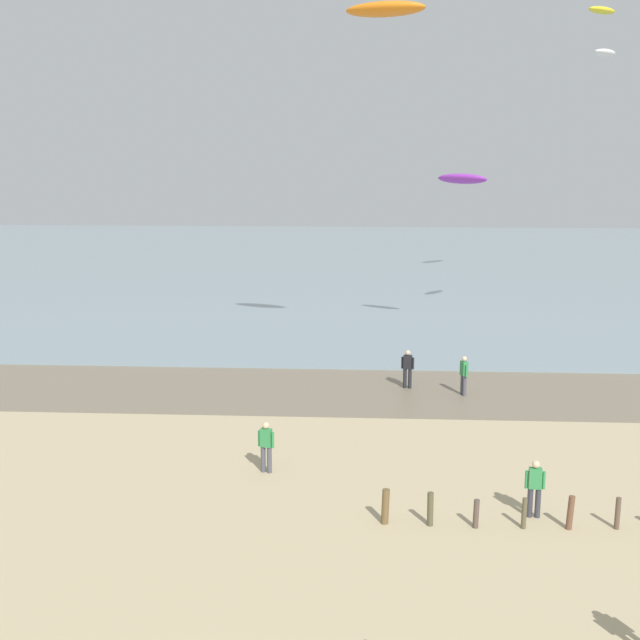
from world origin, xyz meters
TOP-DOWN VIEW (x-y plane):
  - wet_sand_strip at (0.00, 24.38)m, footprint 120.00×7.16m
  - sea at (0.00, 62.96)m, footprint 160.00×70.00m
  - groyne_mid at (6.05, 11.50)m, footprint 11.74×0.35m
  - person_nearest_camera at (5.34, 12.18)m, footprint 0.57×0.25m
  - person_mid_beach at (2.31, 25.05)m, footprint 0.56×0.30m
  - person_left_flank at (-2.70, 15.09)m, footprint 0.55×0.32m
  - person_far_down_beach at (4.64, 24.11)m, footprint 0.33×0.54m
  - kite_aloft_0 at (12.38, 34.57)m, footprint 1.91×2.19m
  - kite_aloft_1 at (15.32, 47.08)m, footprint 2.60×2.52m
  - kite_aloft_2 at (5.49, 34.96)m, footprint 2.90×2.18m
  - kite_aloft_6 at (1.15, 27.71)m, footprint 3.81×2.32m

SIDE VIEW (x-z plane):
  - wet_sand_strip at x=0.00m, z-range 0.00..0.01m
  - sea at x=0.00m, z-range 0.00..0.10m
  - groyne_mid at x=6.05m, z-range -0.06..0.95m
  - person_nearest_camera at x=5.34m, z-range 0.06..1.77m
  - person_mid_beach at x=2.31m, z-range 0.06..1.77m
  - person_left_flank at x=-2.70m, z-range 0.06..1.77m
  - person_far_down_beach at x=4.64m, z-range 0.06..1.77m
  - kite_aloft_2 at x=5.49m, z-range 8.30..9.08m
  - kite_aloft_0 at x=12.38m, z-range 14.80..15.24m
  - kite_aloft_6 at x=1.15m, z-range 15.79..16.58m
  - kite_aloft_1 at x=15.32m, z-range 18.66..19.14m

